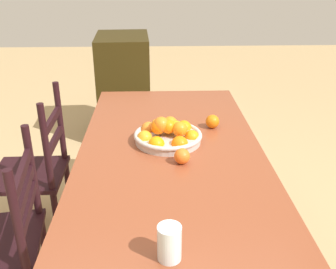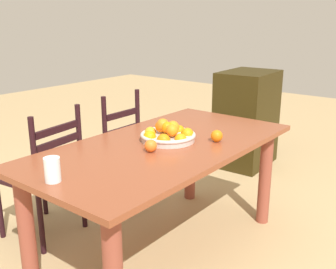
{
  "view_description": "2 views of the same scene",
  "coord_description": "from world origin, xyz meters",
  "views": [
    {
      "loc": [
        -1.71,
        0.07,
        1.6
      ],
      "look_at": [
        0.06,
        0.01,
        0.79
      ],
      "focal_mm": 41.34,
      "sensor_mm": 36.0,
      "label": 1
    },
    {
      "loc": [
        -1.8,
        -1.46,
        1.49
      ],
      "look_at": [
        0.06,
        0.01,
        0.79
      ],
      "focal_mm": 42.71,
      "sensor_mm": 36.0,
      "label": 2
    }
  ],
  "objects": [
    {
      "name": "orange_loose_1",
      "position": [
        -0.17,
        -0.04,
        0.78
      ],
      "size": [
        0.07,
        0.07,
        0.07
      ],
      "primitive_type": "sphere",
      "color": "orange",
      "rests_on": "dining_table"
    },
    {
      "name": "chair_by_cabinet",
      "position": [
        0.3,
        0.79,
        0.44
      ],
      "size": [
        0.43,
        0.43,
        0.94
      ],
      "rotation": [
        0.0,
        0.0,
        3.16
      ],
      "color": "black",
      "rests_on": "ground"
    },
    {
      "name": "dining_table",
      "position": [
        0.0,
        0.0,
        0.62
      ],
      "size": [
        1.76,
        0.9,
        0.75
      ],
      "color": "brown",
      "rests_on": "ground"
    },
    {
      "name": "drinking_glass",
      "position": [
        -0.78,
        0.04,
        0.81
      ],
      "size": [
        0.08,
        0.08,
        0.12
      ],
      "primitive_type": "cylinder",
      "color": "silver",
      "rests_on": "dining_table"
    },
    {
      "name": "ground_plane",
      "position": [
        0.0,
        0.0,
        0.0
      ],
      "size": [
        12.0,
        12.0,
        0.0
      ],
      "primitive_type": "plane",
      "color": "tan"
    },
    {
      "name": "fruit_bowl",
      "position": [
        0.06,
        0.01,
        0.79
      ],
      "size": [
        0.35,
        0.35,
        0.14
      ],
      "color": "beige",
      "rests_on": "dining_table"
    },
    {
      "name": "cabinet",
      "position": [
        1.81,
        0.37,
        0.48
      ],
      "size": [
        0.65,
        0.5,
        0.97
      ],
      "primitive_type": "cube",
      "rotation": [
        0.0,
        0.0,
        0.05
      ],
      "color": "#2D230B",
      "rests_on": "ground"
    },
    {
      "name": "orange_loose_0",
      "position": [
        0.23,
        -0.24,
        0.78
      ],
      "size": [
        0.07,
        0.07,
        0.07
      ],
      "primitive_type": "sphere",
      "color": "orange",
      "rests_on": "dining_table"
    }
  ]
}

